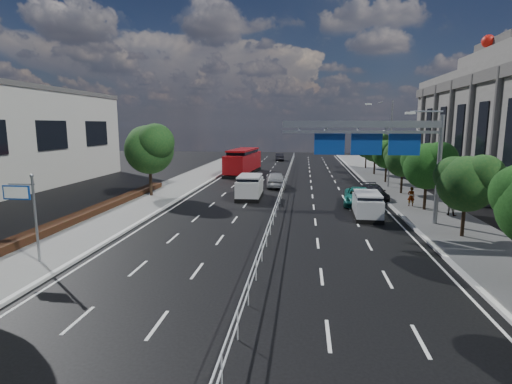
{
  "coord_description": "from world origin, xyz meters",
  "views": [
    {
      "loc": [
        1.92,
        -16.85,
        6.57
      ],
      "look_at": [
        -1.01,
        7.64,
        2.4
      ],
      "focal_mm": 28.0,
      "sensor_mm": 36.0,
      "label": 1
    }
  ],
  "objects_px": {
    "pedestrian_a": "(411,197)",
    "parked_car_dark": "(374,192)",
    "overhead_gantry": "(379,140)",
    "parked_car_teal": "(359,197)",
    "red_bus": "(243,161)",
    "toilet_sign": "(25,203)",
    "pedestrian_b": "(451,203)",
    "near_car_dark": "(279,157)",
    "silver_minivan": "(367,205)",
    "near_car_silver": "(276,179)",
    "white_minivan": "(250,187)"
  },
  "relations": [
    {
      "from": "red_bus",
      "to": "parked_car_teal",
      "type": "xyz_separation_m",
      "value": [
        12.67,
        -19.81,
        -1.04
      ]
    },
    {
      "from": "red_bus",
      "to": "near_car_dark",
      "type": "height_order",
      "value": "red_bus"
    },
    {
      "from": "overhead_gantry",
      "to": "pedestrian_a",
      "type": "bearing_deg",
      "value": 56.44
    },
    {
      "from": "white_minivan",
      "to": "pedestrian_b",
      "type": "relative_size",
      "value": 2.81
    },
    {
      "from": "white_minivan",
      "to": "red_bus",
      "type": "height_order",
      "value": "red_bus"
    },
    {
      "from": "near_car_silver",
      "to": "overhead_gantry",
      "type": "bearing_deg",
      "value": 111.85
    },
    {
      "from": "pedestrian_a",
      "to": "parked_car_dark",
      "type": "bearing_deg",
      "value": -52.17
    },
    {
      "from": "parked_car_teal",
      "to": "pedestrian_a",
      "type": "height_order",
      "value": "pedestrian_a"
    },
    {
      "from": "near_car_silver",
      "to": "parked_car_teal",
      "type": "bearing_deg",
      "value": 125.06
    },
    {
      "from": "red_bus",
      "to": "parked_car_teal",
      "type": "relative_size",
      "value": 2.23
    },
    {
      "from": "parked_car_teal",
      "to": "parked_car_dark",
      "type": "relative_size",
      "value": 1.14
    },
    {
      "from": "toilet_sign",
      "to": "parked_car_dark",
      "type": "distance_m",
      "value": 27.04
    },
    {
      "from": "red_bus",
      "to": "pedestrian_b",
      "type": "xyz_separation_m",
      "value": [
        18.66,
        -23.53,
        -0.74
      ]
    },
    {
      "from": "silver_minivan",
      "to": "near_car_silver",
      "type": "bearing_deg",
      "value": 121.7
    },
    {
      "from": "near_car_silver",
      "to": "near_car_dark",
      "type": "distance_m",
      "value": 32.0
    },
    {
      "from": "near_car_dark",
      "to": "pedestrian_b",
      "type": "relative_size",
      "value": 2.39
    },
    {
      "from": "pedestrian_a",
      "to": "overhead_gantry",
      "type": "bearing_deg",
      "value": 58.54
    },
    {
      "from": "near_car_dark",
      "to": "parked_car_dark",
      "type": "relative_size",
      "value": 0.92
    },
    {
      "from": "parked_car_dark",
      "to": "toilet_sign",
      "type": "bearing_deg",
      "value": -141.57
    },
    {
      "from": "white_minivan",
      "to": "parked_car_dark",
      "type": "bearing_deg",
      "value": 2.41
    },
    {
      "from": "parked_car_dark",
      "to": "near_car_silver",
      "type": "bearing_deg",
      "value": 139.49
    },
    {
      "from": "overhead_gantry",
      "to": "parked_car_teal",
      "type": "distance_m",
      "value": 7.97
    },
    {
      "from": "toilet_sign",
      "to": "overhead_gantry",
      "type": "bearing_deg",
      "value": 29.6
    },
    {
      "from": "parked_car_teal",
      "to": "pedestrian_a",
      "type": "xyz_separation_m",
      "value": [
        4.0,
        -0.62,
        0.2
      ]
    },
    {
      "from": "near_car_dark",
      "to": "white_minivan",
      "type": "bearing_deg",
      "value": 83.56
    },
    {
      "from": "white_minivan",
      "to": "parked_car_dark",
      "type": "height_order",
      "value": "white_minivan"
    },
    {
      "from": "white_minivan",
      "to": "red_bus",
      "type": "relative_size",
      "value": 0.43
    },
    {
      "from": "overhead_gantry",
      "to": "parked_car_dark",
      "type": "bearing_deg",
      "value": 81.08
    },
    {
      "from": "parked_car_teal",
      "to": "pedestrian_b",
      "type": "distance_m",
      "value": 7.06
    },
    {
      "from": "pedestrian_b",
      "to": "near_car_dark",
      "type": "bearing_deg",
      "value": -28.34
    },
    {
      "from": "red_bus",
      "to": "silver_minivan",
      "type": "bearing_deg",
      "value": -57.13
    },
    {
      "from": "pedestrian_b",
      "to": "red_bus",
      "type": "bearing_deg",
      "value": -8.59
    },
    {
      "from": "white_minivan",
      "to": "near_car_dark",
      "type": "relative_size",
      "value": 1.17
    },
    {
      "from": "toilet_sign",
      "to": "silver_minivan",
      "type": "distance_m",
      "value": 21.21
    },
    {
      "from": "white_minivan",
      "to": "silver_minivan",
      "type": "xyz_separation_m",
      "value": [
        9.36,
        -6.48,
        -0.14
      ]
    },
    {
      "from": "toilet_sign",
      "to": "overhead_gantry",
      "type": "xyz_separation_m",
      "value": [
        17.69,
        10.05,
        2.66
      ]
    },
    {
      "from": "near_car_silver",
      "to": "parked_car_teal",
      "type": "relative_size",
      "value": 0.96
    },
    {
      "from": "pedestrian_a",
      "to": "pedestrian_b",
      "type": "xyz_separation_m",
      "value": [
        1.99,
        -3.1,
        0.1
      ]
    },
    {
      "from": "near_car_dark",
      "to": "silver_minivan",
      "type": "relative_size",
      "value": 0.94
    },
    {
      "from": "parked_car_dark",
      "to": "parked_car_teal",
      "type": "bearing_deg",
      "value": -128.15
    },
    {
      "from": "red_bus",
      "to": "pedestrian_a",
      "type": "xyz_separation_m",
      "value": [
        16.67,
        -20.43,
        -0.84
      ]
    },
    {
      "from": "toilet_sign",
      "to": "pedestrian_b",
      "type": "relative_size",
      "value": 2.51
    },
    {
      "from": "toilet_sign",
      "to": "pedestrian_b",
      "type": "height_order",
      "value": "toilet_sign"
    },
    {
      "from": "overhead_gantry",
      "to": "pedestrian_b",
      "type": "height_order",
      "value": "overhead_gantry"
    },
    {
      "from": "silver_minivan",
      "to": "pedestrian_a",
      "type": "xyz_separation_m",
      "value": [
        4.0,
        3.86,
        0.03
      ]
    },
    {
      "from": "parked_car_teal",
      "to": "parked_car_dark",
      "type": "bearing_deg",
      "value": 65.01
    },
    {
      "from": "white_minivan",
      "to": "silver_minivan",
      "type": "distance_m",
      "value": 11.38
    },
    {
      "from": "silver_minivan",
      "to": "near_car_dark",
      "type": "bearing_deg",
      "value": 103.62
    },
    {
      "from": "pedestrian_a",
      "to": "pedestrian_b",
      "type": "distance_m",
      "value": 3.68
    },
    {
      "from": "toilet_sign",
      "to": "near_car_dark",
      "type": "xyz_separation_m",
      "value": [
        8.41,
        57.15,
        -2.26
      ]
    }
  ]
}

